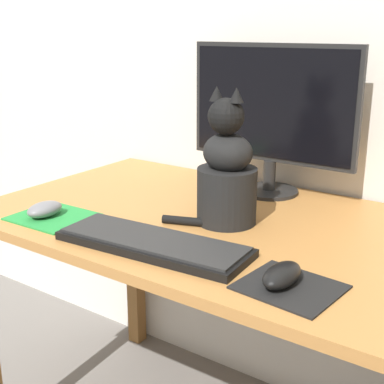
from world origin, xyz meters
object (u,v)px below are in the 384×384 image
at_px(keyboard, 153,243).
at_px(cat, 227,174).
at_px(monitor, 272,112).
at_px(computer_mouse_left, 45,209).
at_px(computer_mouse_right, 282,275).

height_order(keyboard, cat, cat).
xyz_separation_m(monitor, cat, (0.03, -0.28, -0.11)).
bearing_deg(computer_mouse_left, computer_mouse_right, 0.11).
distance_m(computer_mouse_left, computer_mouse_right, 0.66).
height_order(monitor, computer_mouse_right, monitor).
distance_m(computer_mouse_right, cat, 0.36).
bearing_deg(cat, keyboard, -101.10).
xyz_separation_m(monitor, keyboard, (-0.02, -0.51, -0.22)).
xyz_separation_m(computer_mouse_right, cat, (-0.26, 0.23, 0.10)).
relative_size(computer_mouse_left, computer_mouse_right, 0.87).
bearing_deg(keyboard, monitor, 83.62).
bearing_deg(computer_mouse_right, monitor, 119.40).
bearing_deg(keyboard, computer_mouse_left, 176.59).
distance_m(monitor, computer_mouse_left, 0.67).
bearing_deg(computer_mouse_right, keyboard, 179.37).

